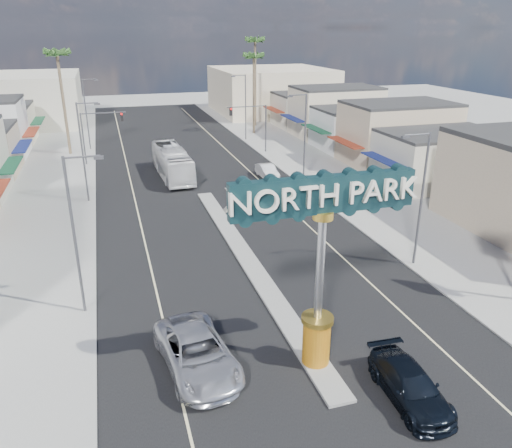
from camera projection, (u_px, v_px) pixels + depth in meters
ground at (202, 192)px, 48.75m from camera, size 160.00×160.00×0.00m
road at (202, 192)px, 48.75m from camera, size 20.00×120.00×0.01m
median_island at (247, 258)px, 34.47m from camera, size 1.30×30.00×0.16m
sidewalk_left at (49, 205)px, 44.97m from camera, size 8.00×120.00×0.12m
sidewalk_right at (333, 179)px, 52.49m from camera, size 8.00×120.00×0.12m
storefront_row_right at (362, 125)px, 65.68m from camera, size 12.00×42.00×6.00m
backdrop_far_left at (16, 100)px, 81.46m from camera, size 20.00×20.00×8.00m
backdrop_far_right at (271, 90)px, 93.27m from camera, size 20.00×20.00×8.00m
gateway_sign at (321, 251)px, 21.62m from camera, size 8.20×1.50×9.15m
traffic_signal_left at (99, 128)px, 57.18m from camera, size 5.09×0.45×6.00m
traffic_signal_right at (252, 120)px, 62.12m from camera, size 5.09×0.45×6.00m
streetlight_l_near at (77, 229)px, 26.28m from camera, size 2.03×0.22×9.00m
streetlight_l_mid at (84, 148)px, 44.09m from camera, size 2.03×0.22×9.00m
streetlight_l_far at (87, 111)px, 63.69m from camera, size 2.03×0.22×9.00m
streetlight_r_near at (420, 194)px, 31.88m from camera, size 2.03×0.22×9.00m
streetlight_r_mid at (303, 134)px, 49.70m from camera, size 2.03×0.22×9.00m
streetlight_r_far at (244, 104)px, 69.29m from camera, size 2.03×0.22×9.00m
palm_left_far at (57, 59)px, 58.86m from camera, size 2.60×2.60×13.10m
palm_right_mid at (254, 60)px, 71.51m from camera, size 2.60×2.60×12.10m
palm_right_far at (255, 46)px, 76.74m from camera, size 2.60×2.60×14.10m
suv_left at (197, 353)px, 23.15m from camera, size 3.68×6.67×1.77m
suv_right at (410, 385)px, 21.28m from camera, size 2.25×5.08×1.45m
car_parked_right at (267, 171)px, 53.06m from camera, size 1.52×4.32×1.42m
city_bus at (172, 162)px, 53.05m from camera, size 3.11×11.53×3.19m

